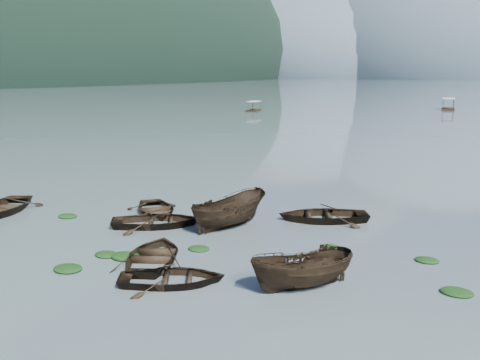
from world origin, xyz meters
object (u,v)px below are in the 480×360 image
at_px(rowboat_0, 2,212).
at_px(pontoon_centre, 448,110).
at_px(rowboat_3, 155,261).
at_px(pontoon_left, 254,111).

xyz_separation_m(rowboat_0, pontoon_centre, (14.20, 103.19, 0.00)).
bearing_deg(rowboat_3, rowboat_0, -35.51).
height_order(rowboat_3, pontoon_left, pontoon_left).
xyz_separation_m(pontoon_left, pontoon_centre, (35.94, 22.05, 0.00)).
bearing_deg(pontoon_centre, rowboat_3, -96.79).
bearing_deg(rowboat_0, pontoon_centre, 58.79).
height_order(rowboat_0, rowboat_3, rowboat_0).
relative_size(rowboat_0, pontoon_left, 0.95).
bearing_deg(pontoon_centre, rowboat_0, -103.76).
relative_size(rowboat_0, rowboat_3, 1.12).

